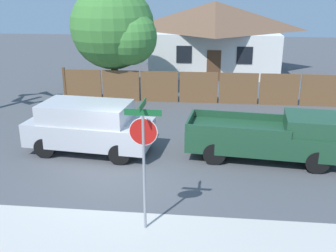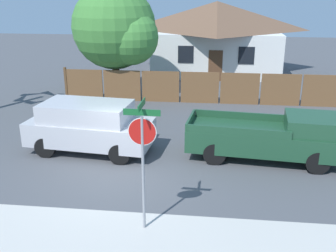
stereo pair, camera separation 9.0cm
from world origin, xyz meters
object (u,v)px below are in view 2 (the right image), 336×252
(house, at_px, (216,35))
(red_suv, at_px, (89,126))
(stop_sign, at_px, (143,146))
(oak_tree, at_px, (118,29))
(orange_pickup, at_px, (272,137))

(house, xyz_separation_m, red_suv, (-4.59, -15.97, -1.53))
(house, distance_m, stop_sign, 20.72)
(red_suv, bearing_deg, stop_sign, -53.02)
(oak_tree, xyz_separation_m, red_suv, (0.72, -7.95, -2.66))
(oak_tree, bearing_deg, red_suv, -84.84)
(oak_tree, relative_size, red_suv, 1.29)
(house, relative_size, stop_sign, 2.79)
(stop_sign, bearing_deg, house, 86.47)
(oak_tree, height_order, stop_sign, oak_tree)
(oak_tree, distance_m, stop_sign, 13.19)
(house, relative_size, oak_tree, 1.54)
(red_suv, relative_size, stop_sign, 1.41)
(red_suv, xyz_separation_m, orange_pickup, (6.54, -0.03, -0.15))
(house, distance_m, orange_pickup, 16.20)
(red_suv, height_order, orange_pickup, red_suv)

